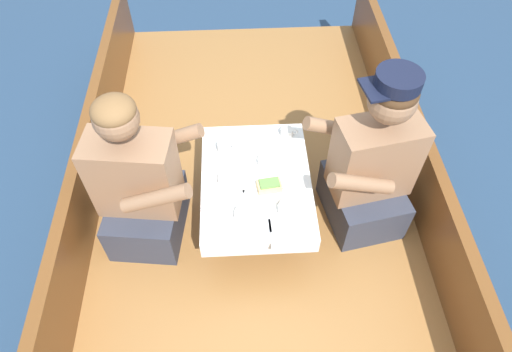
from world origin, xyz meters
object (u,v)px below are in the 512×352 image
at_px(person_port, 140,187).
at_px(sandwich, 269,186).
at_px(coffee_cup_port, 224,147).
at_px(person_starboard, 371,167).
at_px(coffee_cup_starboard, 287,132).

height_order(person_port, sandwich, person_port).
xyz_separation_m(sandwich, coffee_cup_port, (-0.22, 0.27, 0.00)).
bearing_deg(person_starboard, sandwich, -3.25).
distance_m(person_starboard, sandwich, 0.52).
relative_size(person_port, coffee_cup_port, 10.33).
relative_size(person_port, sandwich, 7.36).
xyz_separation_m(person_starboard, coffee_cup_starboard, (-0.39, 0.30, -0.03)).
xyz_separation_m(person_port, coffee_cup_port, (0.42, 0.24, 0.00)).
xyz_separation_m(sandwich, coffee_cup_starboard, (0.12, 0.37, -0.01)).
height_order(sandwich, coffee_cup_starboard, sandwich).
bearing_deg(person_port, coffee_cup_port, 37.44).
height_order(sandwich, coffee_cup_port, coffee_cup_port).
relative_size(person_port, person_starboard, 0.95).
bearing_deg(coffee_cup_starboard, person_starboard, -37.23).
xyz_separation_m(coffee_cup_port, coffee_cup_starboard, (0.35, 0.10, -0.01)).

